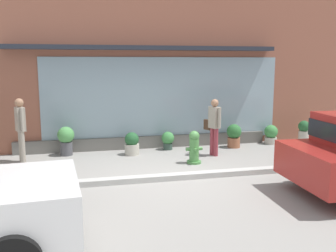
{
  "coord_description": "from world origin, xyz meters",
  "views": [
    {
      "loc": [
        -1.92,
        -7.88,
        2.51
      ],
      "look_at": [
        0.24,
        1.2,
        0.94
      ],
      "focal_mm": 40.51,
      "sensor_mm": 36.0,
      "label": 1
    }
  ],
  "objects": [
    {
      "name": "storefront",
      "position": [
        0.01,
        3.19,
        2.51
      ],
      "size": [
        14.0,
        0.81,
        5.15
      ],
      "color": "#935642",
      "rests_on": "ground_plane"
    },
    {
      "name": "potted_plant_window_center",
      "position": [
        -2.28,
        2.59,
        0.45
      ],
      "size": [
        0.45,
        0.45,
        0.79
      ],
      "color": "#4C4C51",
      "rests_on": "ground_plane"
    },
    {
      "name": "ground_plane",
      "position": [
        0.0,
        0.0,
        0.0
      ],
      "size": [
        60.0,
        60.0,
        0.0
      ],
      "primitive_type": "plane",
      "color": "gray"
    },
    {
      "name": "potted_plant_trailing_edge",
      "position": [
        -0.53,
        2.24,
        0.31
      ],
      "size": [
        0.4,
        0.4,
        0.63
      ],
      "color": "#B7B2A3",
      "rests_on": "ground_plane"
    },
    {
      "name": "pedestrian_passerby",
      "position": [
        -3.35,
        2.11,
        0.95
      ],
      "size": [
        0.29,
        0.46,
        1.63
      ],
      "rotation": [
        0.0,
        0.0,
        1.94
      ],
      "color": "#9E9384",
      "rests_on": "ground_plane"
    },
    {
      "name": "potted_plant_near_hydrant",
      "position": [
        3.89,
        2.65,
        0.3
      ],
      "size": [
        0.42,
        0.42,
        0.59
      ],
      "color": "#B7B2A3",
      "rests_on": "ground_plane"
    },
    {
      "name": "potted_plant_corner_tall",
      "position": [
        4.9,
        2.46,
        0.39
      ],
      "size": [
        0.35,
        0.35,
        0.72
      ],
      "color": "#B7B2A3",
      "rests_on": "ground_plane"
    },
    {
      "name": "fire_hydrant",
      "position": [
        0.87,
        0.99,
        0.41
      ],
      "size": [
        0.42,
        0.39,
        0.83
      ],
      "color": "#4C8C47",
      "rests_on": "ground_plane"
    },
    {
      "name": "curb_strip",
      "position": [
        0.0,
        -0.2,
        0.06
      ],
      "size": [
        14.0,
        0.24,
        0.12
      ],
      "primitive_type": "cube",
      "color": "#B2B2AD",
      "rests_on": "ground_plane"
    },
    {
      "name": "pedestrian_with_handbag",
      "position": [
        1.62,
        1.66,
        0.88
      ],
      "size": [
        0.33,
        0.61,
        1.54
      ],
      "rotation": [
        0.0,
        0.0,
        1.98
      ],
      "color": "#8E333D",
      "rests_on": "ground_plane"
    },
    {
      "name": "potted_plant_by_entrance",
      "position": [
        2.56,
        2.44,
        0.37
      ],
      "size": [
        0.43,
        0.43,
        0.7
      ],
      "color": "#9E6042",
      "rests_on": "ground_plane"
    },
    {
      "name": "potted_plant_low_front",
      "position": [
        0.58,
        2.62,
        0.29
      ],
      "size": [
        0.37,
        0.37,
        0.53
      ],
      "color": "#33473D",
      "rests_on": "ground_plane"
    }
  ]
}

